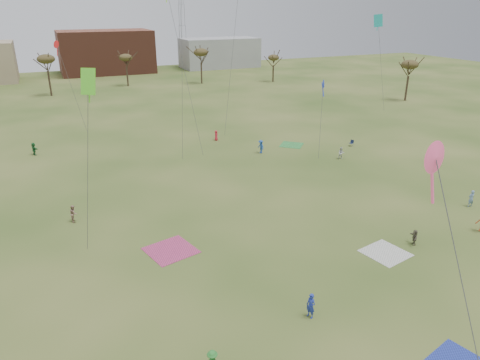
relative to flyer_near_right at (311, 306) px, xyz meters
name	(u,v)px	position (x,y,z in m)	size (l,w,h in m)	color
ground	(318,326)	(-0.03, -0.94, -0.86)	(260.00, 260.00, 0.00)	#2B4816
flyer_near_right	(311,306)	(0.00, 0.00, 0.00)	(0.63, 0.41, 1.73)	navy
spectator_fore_b	(74,213)	(-12.70, 20.47, -0.05)	(0.79, 0.61, 1.62)	#9A7562
spectator_fore_c	(414,237)	(12.97, 4.36, -0.19)	(1.25, 0.40, 1.34)	brown
flyer_mid_c	(471,198)	(23.69, 7.82, 0.01)	(0.63, 0.42, 1.74)	#6988B0
spectator_mid_e	(341,153)	(20.69, 25.15, -0.07)	(0.77, 0.60, 1.58)	silver
flyer_far_a	(34,149)	(-15.87, 43.29, -0.01)	(1.58, 0.50, 1.70)	#226832
flyer_far_b	(216,135)	(8.88, 39.74, -0.11)	(0.74, 0.48, 1.51)	red
flyer_far_c	(261,147)	(12.23, 31.66, 0.05)	(1.18, 0.68, 1.82)	#214C9A
blanket_cream	(385,253)	(9.86, 4.21, -0.86)	(3.21, 3.21, 0.03)	beige
blanket_plum	(171,250)	(-5.96, 11.72, -0.86)	(3.64, 3.64, 0.03)	#B23667
blanket_olive	(292,145)	(17.93, 33.10, -0.86)	(3.04, 3.04, 0.03)	#338D3E
camp_chair_right	(351,144)	(25.47, 29.25, -0.60)	(0.70, 0.68, 0.87)	#15203B
kites_aloft	(224,12)	(5.28, 27.24, 17.16)	(71.40, 60.98, 23.71)	red
tree_line	(96,66)	(-2.87, 78.18, 6.22)	(117.44, 49.32, 8.91)	#3A2B1E
building_brick	(106,52)	(4.97, 119.06, 5.14)	(26.00, 16.00, 12.00)	brown
building_grey	(219,53)	(39.97, 117.06, 3.64)	(24.00, 12.00, 9.00)	gray
radio_tower	(181,3)	(29.97, 124.06, 18.35)	(1.51, 1.72, 41.00)	#9EA3A8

